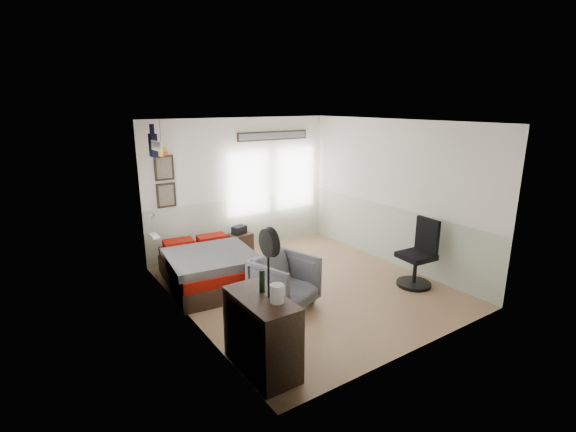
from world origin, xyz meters
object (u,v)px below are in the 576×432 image
task_chair (419,259)px  bed (208,267)px  dresser (262,333)px  nightstand (240,244)px  armchair (284,281)px

task_chair → bed: bearing=149.8°
bed → task_chair: 3.53m
dresser → task_chair: (3.34, 0.53, 0.02)m
nightstand → task_chair: task_chair is taller
dresser → nightstand: size_ratio=2.23×
bed → nightstand: 1.42m
bed → task_chair: size_ratio=1.76×
bed → armchair: armchair is taller
bed → nightstand: size_ratio=4.48×
dresser → task_chair: 3.38m
bed → dresser: size_ratio=2.01×
armchair → task_chair: task_chair is taller
bed → task_chair: task_chair is taller
task_chair → dresser: bearing=-166.5°
bed → nightstand: bed is taller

